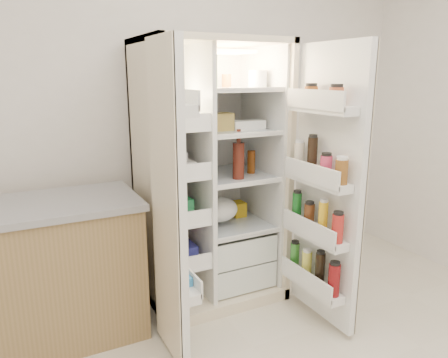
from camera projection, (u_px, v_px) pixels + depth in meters
name	position (u px, v px, depth m)	size (l,w,h in m)	color
wall_back	(179.00, 105.00, 3.15)	(4.00, 0.02, 2.70)	white
refrigerator	(209.00, 194.00, 3.03)	(0.92, 0.70, 1.80)	beige
freezer_door	(169.00, 207.00, 2.24)	(0.15, 0.40, 1.72)	white
fridge_door	(325.00, 191.00, 2.60)	(0.17, 0.58, 1.72)	white
kitchen_counter	(39.00, 274.00, 2.50)	(1.19, 0.63, 0.86)	olive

